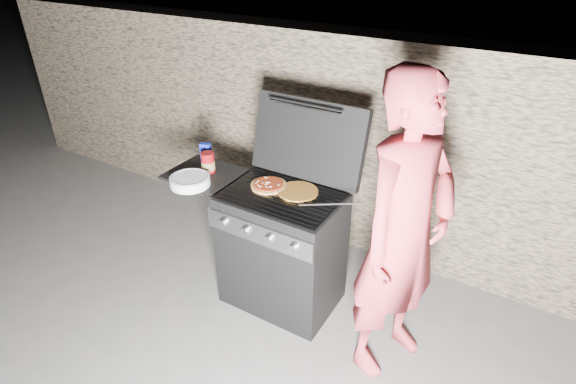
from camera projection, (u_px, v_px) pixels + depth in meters
The scene contains 10 objects.
ground at pixel (282, 297), 3.46m from camera, with size 50.00×50.00×0.00m, color #66625E.
stone_wall at pixel (347, 142), 3.79m from camera, with size 8.00×0.35×1.80m, color #8B7558.
gas_grill at pixel (253, 239), 3.34m from camera, with size 1.34×0.79×0.91m, color black, non-canonical shape.
pizza_topped at pixel (269, 185), 3.10m from camera, with size 0.25×0.25×0.03m, color gold, non-canonical shape.
pizza_plain at pixel (298, 191), 3.03m from camera, with size 0.27×0.27×0.01m, color orange.
sauce_jar at pixel (208, 162), 3.28m from camera, with size 0.10×0.10×0.15m, color maroon.
blue_carton at pixel (206, 153), 3.40m from camera, with size 0.08×0.04×0.16m, color #1224BF.
plate_stack at pixel (190, 181), 3.12m from camera, with size 0.28×0.28×0.06m, color white.
person at pixel (404, 235), 2.53m from camera, with size 0.70×0.46×1.91m, color #B0343E.
tongs at pixel (331, 205), 2.82m from camera, with size 0.01×0.01×0.42m, color black.
Camera 1 is at (1.36, -2.20, 2.43)m, focal length 28.00 mm.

